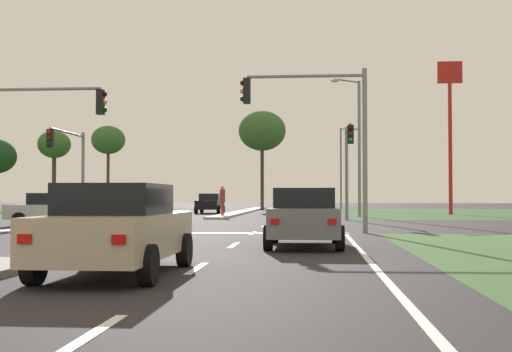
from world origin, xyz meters
TOP-DOWN VIEW (x-y plane):
  - ground_plane at (0.00, 30.00)m, footprint 200.00×200.00m
  - median_island_near at (0.00, 11.00)m, footprint 1.20×22.00m
  - median_island_far at (0.00, 55.00)m, footprint 1.20×36.00m
  - lane_dash_near at (3.50, 4.93)m, footprint 0.14×2.00m
  - lane_dash_second at (3.50, 10.93)m, footprint 0.14×2.00m
  - lane_dash_third at (3.50, 16.93)m, footprint 0.14×2.00m
  - lane_dash_fourth at (3.50, 22.93)m, footprint 0.14×2.00m
  - lane_dash_fifth at (3.50, 28.93)m, footprint 0.14×2.00m
  - edge_line_right at (6.85, 12.00)m, footprint 0.14×24.00m
  - stop_bar_near at (3.80, 23.00)m, footprint 6.40×0.50m
  - crosswalk_bar_near at (-6.40, 24.80)m, footprint 0.70×2.80m
  - crosswalk_bar_second at (-5.25, 24.80)m, footprint 0.70×2.80m
  - crosswalk_bar_third at (-4.10, 24.80)m, footprint 0.70×2.80m
  - crosswalk_bar_fourth at (-2.95, 24.80)m, footprint 0.70×2.80m
  - crosswalk_bar_fifth at (-1.80, 24.80)m, footprint 0.70×2.80m
  - crosswalk_bar_sixth at (-0.65, 24.80)m, footprint 0.70×2.80m
  - car_grey_near at (5.45, 16.56)m, footprint 2.00×4.42m
  - car_black_second at (-2.37, 51.24)m, footprint 1.96×4.27m
  - car_beige_third at (2.31, 9.82)m, footprint 2.00×4.58m
  - car_silver_fourth at (-5.82, 28.14)m, footprint 4.49×2.08m
  - traffic_signal_near_left at (-5.56, 23.40)m, footprint 5.59×0.32m
  - traffic_signal_far_right at (7.60, 35.02)m, footprint 0.32×4.28m
  - traffic_signal_near_right at (5.97, 23.40)m, footprint 4.71×0.32m
  - traffic_signal_far_left at (-7.60, 34.56)m, footprint 0.32×5.30m
  - street_lamp_third at (8.58, 42.71)m, footprint 1.99×1.68m
  - street_lamp_fourth at (8.90, 71.05)m, footprint 1.92×1.01m
  - pedestrian_at_median at (-0.01, 40.96)m, footprint 0.34×0.34m
  - fastfood_pole_sign at (15.88, 49.37)m, footprint 1.80×0.40m
  - treeline_second at (-21.55, 67.81)m, footprint 3.46×3.46m
  - treeline_third at (-14.91, 65.21)m, footprint 3.40×3.40m
  - treeline_fourth at (0.79, 64.44)m, footprint 4.63×4.63m

SIDE VIEW (x-z plane):
  - ground_plane at x=0.00m, z-range 0.00..0.00m
  - lane_dash_near at x=3.50m, z-range 0.00..0.01m
  - lane_dash_second at x=3.50m, z-range 0.00..0.01m
  - lane_dash_third at x=3.50m, z-range 0.00..0.01m
  - lane_dash_fourth at x=3.50m, z-range 0.00..0.01m
  - lane_dash_fifth at x=3.50m, z-range 0.00..0.01m
  - edge_line_right at x=6.85m, z-range 0.00..0.01m
  - stop_bar_near at x=3.80m, z-range 0.00..0.01m
  - crosswalk_bar_near at x=-6.40m, z-range 0.00..0.01m
  - crosswalk_bar_second at x=-5.25m, z-range 0.00..0.01m
  - crosswalk_bar_third at x=-4.10m, z-range 0.00..0.01m
  - crosswalk_bar_fourth at x=-2.95m, z-range 0.00..0.01m
  - crosswalk_bar_fifth at x=-1.80m, z-range 0.00..0.01m
  - crosswalk_bar_sixth at x=-0.65m, z-range 0.00..0.01m
  - median_island_near at x=0.00m, z-range 0.00..0.14m
  - median_island_far at x=0.00m, z-range 0.00..0.14m
  - car_silver_fourth at x=-5.82m, z-range 0.02..1.51m
  - car_black_second at x=-2.37m, z-range 0.02..1.57m
  - car_grey_near at x=5.45m, z-range 0.02..1.59m
  - car_beige_third at x=2.31m, z-range 0.02..1.59m
  - pedestrian_at_median at x=-0.01m, z-range 0.35..2.22m
  - traffic_signal_far_left at x=-7.60m, z-range 1.02..6.08m
  - traffic_signal_far_right at x=7.60m, z-range 0.99..6.24m
  - traffic_signal_near_left at x=-5.56m, z-range 1.13..6.84m
  - traffic_signal_near_right at x=5.97m, z-range 1.12..7.19m
  - street_lamp_fourth at x=8.90m, z-range 0.51..9.15m
  - street_lamp_third at x=8.58m, z-range 0.56..9.46m
  - treeline_second at x=-21.55m, z-range 2.57..10.89m
  - treeline_third at x=-14.91m, z-range 2.74..11.25m
  - treeline_fourth at x=0.79m, z-range 2.87..12.61m
  - fastfood_pole_sign at x=15.88m, z-range 2.62..13.97m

